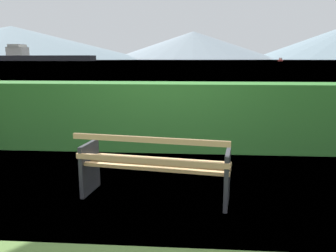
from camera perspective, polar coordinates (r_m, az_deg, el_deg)
ground_plane at (r=4.43m, az=-2.08°, el=-11.94°), size 1400.00×1400.00×0.00m
water_surface at (r=312.89m, az=4.20°, el=11.02°), size 620.00×620.00×0.00m
park_bench at (r=4.23m, az=-2.34°, el=-6.89°), size 1.94×0.84×0.87m
hedge_row at (r=6.61m, az=0.19°, el=1.72°), size 10.90×0.83×1.29m
cargo_ship_large at (r=273.18m, az=-20.93°, el=10.98°), size 74.24×19.03×12.15m
fishing_boat_near at (r=225.45m, az=18.51°, el=10.54°), size 4.78×7.71×2.15m
distant_hills at (r=575.88m, az=2.30°, el=14.02°), size 976.31×465.18×65.70m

